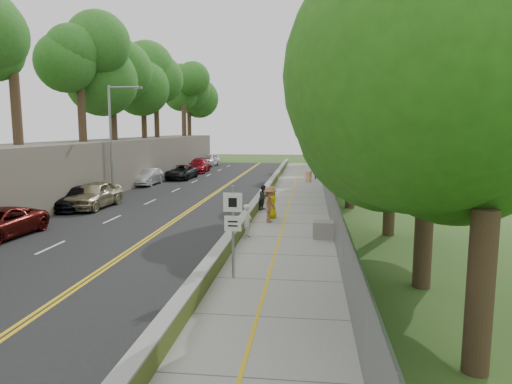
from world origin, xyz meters
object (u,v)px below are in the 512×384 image
object	(u,v)px
construction_barrel	(308,176)
person_far	(317,170)
painter_0	(272,202)
concrete_block	(326,230)
streetlight	(114,133)
signpost	(233,222)

from	to	relation	value
construction_barrel	person_far	bearing A→B (deg)	73.10
painter_0	person_far	size ratio (longest dim) A/B	1.04
concrete_block	person_far	world-z (taller)	person_far
concrete_block	person_far	xyz separation A→B (m)	(-0.10, 24.63, 0.47)
streetlight	concrete_block	world-z (taller)	streetlight
construction_barrel	concrete_block	distance (m)	21.95
streetlight	painter_0	distance (m)	14.14
signpost	painter_0	xyz separation A→B (m)	(0.40, 10.35, -1.03)
construction_barrel	person_far	world-z (taller)	person_far
person_far	signpost	bearing A→B (deg)	90.18
signpost	painter_0	distance (m)	10.41
streetlight	person_far	size ratio (longest dim) A/B	4.71
streetlight	concrete_block	bearing A→B (deg)	-36.69
concrete_block	person_far	size ratio (longest dim) A/B	0.67
construction_barrel	concrete_block	world-z (taller)	construction_barrel
painter_0	construction_barrel	bearing A→B (deg)	-3.27
concrete_block	painter_0	xyz separation A→B (m)	(-2.85, 4.34, 0.50)
signpost	concrete_block	distance (m)	7.01
streetlight	construction_barrel	distance (m)	18.10
streetlight	person_far	world-z (taller)	streetlight
streetlight	concrete_block	xyz separation A→B (m)	(14.76, -11.00, -4.21)
signpost	person_far	bearing A→B (deg)	84.13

